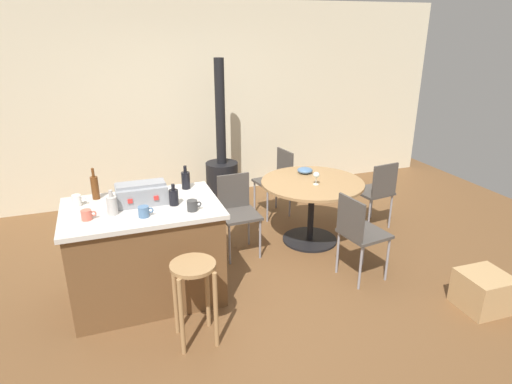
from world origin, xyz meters
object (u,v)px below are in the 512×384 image
Objects in this scene: folding_chair_near at (377,190)px; folding_chair_far at (277,177)px; wood_stove at (222,172)px; cup_1 at (87,215)px; bottle_0 at (112,205)px; wine_glass at (316,175)px; folding_chair_left at (237,208)px; bottle_1 at (186,180)px; bottle_2 at (174,197)px; serving_bowl at (305,170)px; cup_2 at (77,200)px; toolbox at (141,193)px; kitchen_island at (146,252)px; cup_3 at (144,212)px; folding_chair_right at (359,231)px; cup_0 at (192,205)px; bottle_3 at (95,187)px; wooden_stool at (194,284)px; cardboard_box at (483,291)px; dining_table at (312,195)px.

folding_chair_far reaches higher than folding_chair_near.
wood_stove reaches higher than cup_1.
bottle_0 is 1.48× the size of wine_glass.
folding_chair_left is 0.79m from bottle_1.
bottle_2 is 1.90m from serving_bowl.
cup_1 is 1.05× the size of cup_2.
cup_1 is at bearing -166.93° from wine_glass.
toolbox is 2.40× the size of serving_bowl.
cup_2 is (-0.53, 0.11, -0.04)m from toolbox.
cup_2 is (-2.35, -1.17, 0.44)m from folding_chair_far.
cup_1 is 0.35m from cup_2.
bottle_1 is at bearing 33.67° from kitchen_island.
cup_3 is at bearing -152.13° from serving_bowl.
folding_chair_right is 4.13× the size of bottle_0.
cup_0 is at bearing -31.72° from kitchen_island.
bottle_3 is at bearing -170.56° from folding_chair_left.
cup_1 reaches higher than wooden_stool.
wood_stove reaches higher than kitchen_island.
wooden_stool is at bearing -58.89° from bottle_3.
bottle_2 is 1.53× the size of cup_3.
bottle_2 reaches higher than cup_1.
bottle_3 is at bearing -177.83° from wine_glass.
cup_3 reaches higher than folding_chair_near.
wine_glass is at bearing -86.56° from folding_chair_far.
cup_2 is (-0.79, 0.26, -0.02)m from bottle_2.
folding_chair_right reaches higher than wooden_stool.
toolbox is at bearing 26.16° from cup_1.
cup_0 reaches higher than serving_bowl.
wooden_stool is 0.80× the size of folding_chair_far.
cardboard_box is at bearing -61.46° from wine_glass.
serving_bowl is (1.56, 1.04, -0.18)m from cup_0.
folding_chair_right is at bearing -13.56° from toolbox.
wooden_stool is 1.34m from bottle_3.
wine_glass is (1.88, 0.32, -0.15)m from toolbox.
cup_3 reaches higher than cardboard_box.
cup_1 is (-1.68, -2.06, 0.47)m from wood_stove.
folding_chair_far is 1.02m from wine_glass.
toolbox is at bearing 139.30° from cup_0.
wood_stove reaches higher than bottle_3.
toolbox reaches higher than cardboard_box.
kitchen_island is 1.56× the size of folding_chair_near.
kitchen_island reaches higher than folding_chair_near.
dining_table is at bearing 7.87° from bottle_1.
bottle_0 reaches higher than cup_0.
cup_0 is 1.05× the size of cup_1.
folding_chair_right is at bearing -4.44° from cup_3.
bottle_0 is at bearing -176.49° from bottle_2.
toolbox is (-1.23, -1.83, 0.51)m from wood_stove.
wooden_stool is 5.54× the size of cup_0.
wood_stove reaches higher than folding_chair_far.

